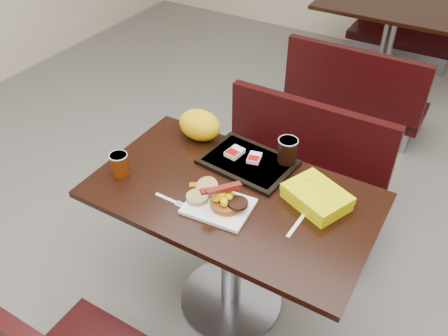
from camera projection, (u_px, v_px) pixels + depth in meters
The scene contains 24 objects.
floor at pixel (231, 301), 2.46m from camera, with size 6.00×7.00×0.01m, color gray.
table_near at pixel (232, 252), 2.22m from camera, with size 1.20×0.70×0.75m, color black, non-canonical shape.
bench_near_n at pixel (292, 174), 2.71m from camera, with size 1.00×0.46×0.72m, color black, non-canonical shape.
table_far at pixel (386, 50), 3.97m from camera, with size 1.20×0.70×0.75m, color black, non-canonical shape.
bench_far_s at pixel (359, 86), 3.51m from camera, with size 1.00×0.46×0.72m, color black, non-canonical shape.
bench_far_n at pixel (406, 24), 4.45m from camera, with size 1.00×0.46×0.72m, color black, non-canonical shape.
platter at pixel (219, 206), 1.91m from camera, with size 0.26×0.20×0.02m, color white.
pancake_stack at pixel (227, 203), 1.90m from camera, with size 0.13×0.13×0.03m, color #A0561A.
sausage_patty at pixel (238, 203), 1.87m from camera, with size 0.08×0.08×0.01m, color black.
scrambled_eggs at pixel (220, 194), 1.88m from camera, with size 0.09×0.08×0.05m, color #E2D304.
bacon_strips at pixel (220, 189), 1.86m from camera, with size 0.16×0.07×0.01m, color #4F050C, non-canonical shape.
muffin_bottom at pixel (197, 197), 1.93m from camera, with size 0.09×0.09×0.02m, color tan.
muffin_top at pixel (207, 187), 1.96m from camera, with size 0.09×0.09×0.02m, color tan.
coffee_cup_near at pixel (120, 165), 2.06m from camera, with size 0.07×0.07×0.10m, color #902C05.
fork at pixel (166, 198), 1.96m from camera, with size 0.15×0.03×0.00m, color white, non-canonical shape.
knife at pixel (298, 223), 1.85m from camera, with size 0.17×0.01×0.00m, color white.
condiment_syrup at pixel (194, 185), 2.02m from camera, with size 0.04×0.03×0.01m, color #A85207.
condiment_ketchup at pixel (211, 165), 2.13m from camera, with size 0.04×0.03×0.01m, color #8C0504.
tray at pixel (248, 162), 2.14m from camera, with size 0.40×0.28×0.02m, color black.
hashbrown_sleeve_left at pixel (235, 152), 2.16m from camera, with size 0.06×0.08×0.02m, color silver.
hashbrown_sleeve_right at pixel (254, 158), 2.13m from camera, with size 0.05×0.07×0.02m, color silver.
coffee_cup_far at pixel (287, 151), 2.10m from camera, with size 0.08×0.08×0.11m, color black.
clamshell at pixel (317, 197), 1.92m from camera, with size 0.25×0.19×0.07m, color #D7D103.
paper_bag at pixel (200, 125), 2.26m from camera, with size 0.21×0.16×0.15m, color #ECA807.
Camera 1 is at (0.73, -1.30, 2.07)m, focal length 37.89 mm.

